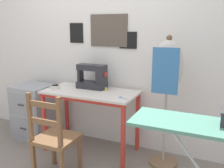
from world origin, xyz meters
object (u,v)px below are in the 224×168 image
dress_form (167,75)px  ironing_board (218,133)px  sewing_machine (93,77)px  scissors (122,98)px  fabric_bowl (55,87)px  thread_spool_near_machine (106,89)px  filing_cabinet (34,111)px  wooden_chair (54,139)px

dress_form → ironing_board: size_ratio=1.25×
sewing_machine → ironing_board: sewing_machine is taller
dress_form → scissors: bearing=-158.5°
scissors → fabric_bowl: bearing=177.0°
fabric_bowl → thread_spool_near_machine: size_ratio=2.73×
scissors → ironing_board: bearing=-36.8°
scissors → filing_cabinet: 1.42m
scissors → filing_cabinet: scissors is taller
sewing_machine → thread_spool_near_machine: (0.20, -0.05, -0.12)m
dress_form → wooden_chair: bearing=-143.2°
thread_spool_near_machine → filing_cabinet: size_ratio=0.06×
scissors → thread_spool_near_machine: bearing=145.5°
fabric_bowl → dress_form: (1.35, 0.12, 0.24)m
filing_cabinet → sewing_machine: bearing=6.8°
thread_spool_near_machine → filing_cabinet: bearing=-177.3°
ironing_board → fabric_bowl: bearing=157.6°
thread_spool_near_machine → wooden_chair: 0.84m
thread_spool_near_machine → ironing_board: 1.55m
thread_spool_near_machine → ironing_board: bearing=-36.3°
sewing_machine → wooden_chair: (-0.03, -0.78, -0.48)m
filing_cabinet → ironing_board: size_ratio=0.64×
thread_spool_near_machine → dress_form: size_ratio=0.03×
fabric_bowl → dress_form: dress_form is taller
wooden_chair → dress_form: bearing=36.8°
thread_spool_near_machine → scissors: bearing=-34.5°
scissors → wooden_chair: size_ratio=0.13×
filing_cabinet → wooden_chair: bearing=-38.5°
dress_form → ironing_board: 1.06m
scissors → ironing_board: (0.97, -0.73, 0.07)m
scissors → ironing_board: ironing_board is taller
fabric_bowl → wooden_chair: (0.40, -0.58, -0.36)m
sewing_machine → filing_cabinet: 1.03m
dress_form → ironing_board: dress_form is taller
wooden_chair → scissors: bearing=46.5°
sewing_machine → filing_cabinet: (-0.88, -0.11, -0.54)m
thread_spool_near_machine → filing_cabinet: 1.16m
scissors → filing_cabinet: bearing=174.0°
wooden_chair → dress_form: size_ratio=0.64×
scissors → thread_spool_near_machine: size_ratio=2.95×
wooden_chair → filing_cabinet: size_ratio=1.24×
fabric_bowl → sewing_machine: bearing=25.0°
scissors → sewing_machine: bearing=152.8°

